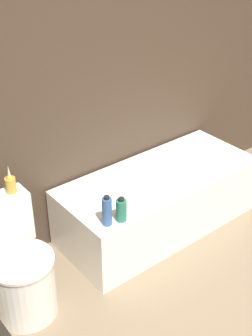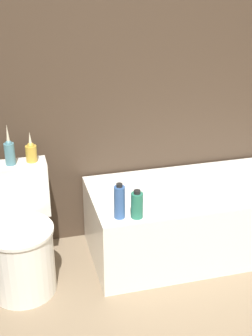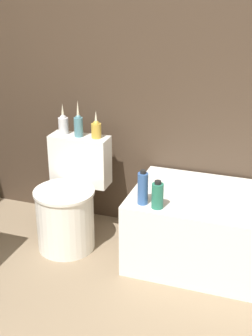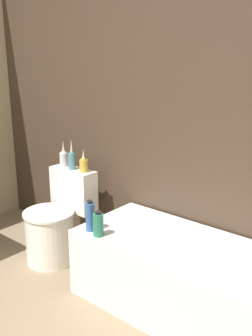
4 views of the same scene
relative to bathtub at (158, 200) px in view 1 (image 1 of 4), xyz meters
The scene contains 6 objects.
wall_back_tiled 1.34m from the bathtub, 151.99° to the left, with size 6.40×0.06×2.60m.
bathtub is the anchor object (origin of this frame).
toilet 1.26m from the bathtub, behind, with size 0.42×0.56×0.73m.
vase_bronze 1.27m from the bathtub, behind, with size 0.07×0.07×0.19m.
shampoo_bottle_tall 0.80m from the bathtub, 160.31° to the right, with size 0.06×0.06×0.22m.
shampoo_bottle_short 0.71m from the bathtub, 155.38° to the right, with size 0.07×0.07×0.18m.
Camera 1 is at (-1.36, -0.47, 2.37)m, focal length 50.00 mm.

